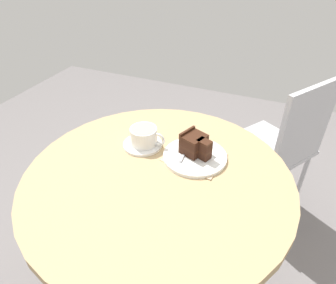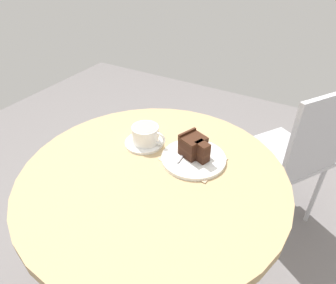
# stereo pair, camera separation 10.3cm
# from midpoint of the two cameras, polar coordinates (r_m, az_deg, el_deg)

# --- Properties ---
(cafe_table) EXTENTS (0.86, 0.86, 0.75)m
(cafe_table) POSITION_cam_midpoint_polar(r_m,az_deg,el_deg) (1.04, 0.19, -10.99)
(cafe_table) COLOR tan
(cafe_table) RESTS_ON ground
(saucer) EXTENTS (0.14, 0.14, 0.01)m
(saucer) POSITION_cam_midpoint_polar(r_m,az_deg,el_deg) (1.09, -1.85, -0.18)
(saucer) COLOR white
(saucer) RESTS_ON cafe_table
(coffee_cup) EXTENTS (0.13, 0.10, 0.06)m
(coffee_cup) POSITION_cam_midpoint_polar(r_m,az_deg,el_deg) (1.06, -1.49, 1.40)
(coffee_cup) COLOR white
(coffee_cup) RESTS_ON saucer
(teaspoon) EXTENTS (0.08, 0.06, 0.00)m
(teaspoon) POSITION_cam_midpoint_polar(r_m,az_deg,el_deg) (1.11, -0.88, 1.16)
(teaspoon) COLOR #B7B7BC
(teaspoon) RESTS_ON saucer
(cake_plate) EXTENTS (0.22, 0.22, 0.01)m
(cake_plate) POSITION_cam_midpoint_polar(r_m,az_deg,el_deg) (1.02, 7.78, -3.20)
(cake_plate) COLOR white
(cake_plate) RESTS_ON cafe_table
(cake_slice) EXTENTS (0.11, 0.09, 0.08)m
(cake_slice) POSITION_cam_midpoint_polar(r_m,az_deg,el_deg) (1.00, 7.94, -0.96)
(cake_slice) COLOR #381E14
(cake_slice) RESTS_ON cake_plate
(fork) EXTENTS (0.02, 0.15, 0.00)m
(fork) POSITION_cam_midpoint_polar(r_m,az_deg,el_deg) (1.05, 6.69, -1.24)
(fork) COLOR #B7B7BC
(fork) RESTS_ON cake_plate
(napkin) EXTENTS (0.21, 0.20, 0.00)m
(napkin) POSITION_cam_midpoint_polar(r_m,az_deg,el_deg) (1.02, 7.97, -3.56)
(napkin) COLOR tan
(napkin) RESTS_ON cafe_table
(cafe_chair) EXTENTS (0.53, 0.53, 0.85)m
(cafe_chair) POSITION_cam_midpoint_polar(r_m,az_deg,el_deg) (1.60, 24.95, -1.75)
(cafe_chair) COLOR #BCBCC1
(cafe_chair) RESTS_ON ground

